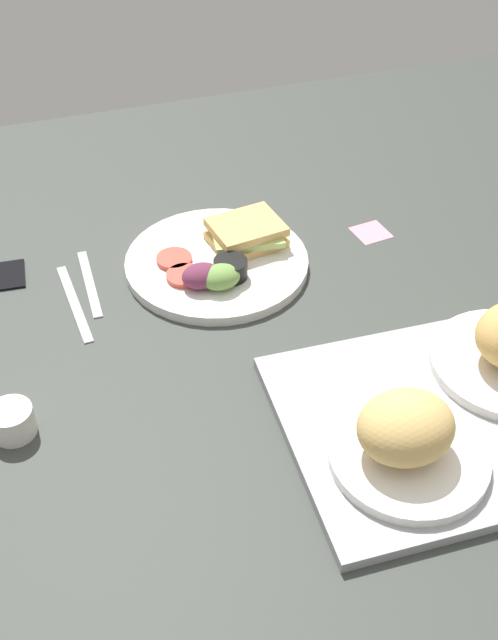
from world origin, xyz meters
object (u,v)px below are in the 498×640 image
object	(u,v)px
plate_with_salad	(221,259)
espresso_cup	(12,421)
serving_tray	(459,415)
bread_plate_far	(407,438)
knife	(74,302)
fork	(89,283)
sticky_note	(371,232)

from	to	relation	value
plate_with_salad	espresso_cup	size ratio (longest dim) A/B	5.18
serving_tray	bread_plate_far	world-z (taller)	bread_plate_far
espresso_cup	knife	world-z (taller)	espresso_cup
plate_with_salad	fork	size ratio (longest dim) A/B	1.71
bread_plate_far	espresso_cup	xyz separation A→B (cm)	(43.67, -20.37, -3.31)
plate_with_salad	fork	world-z (taller)	plate_with_salad
fork	knife	bearing A→B (deg)	-35.74
espresso_cup	knife	xyz separation A→B (cm)	(-11.07, -23.03, -1.75)
bread_plate_far	knife	world-z (taller)	bread_plate_far
sticky_note	serving_tray	bearing A→B (deg)	80.10
fork	espresso_cup	bearing A→B (deg)	-26.37
knife	sticky_note	world-z (taller)	knife
serving_tray	espresso_cup	distance (cm)	56.39
espresso_cup	sticky_note	bearing A→B (deg)	-157.09
bread_plate_far	espresso_cup	distance (cm)	48.30
plate_with_salad	sticky_note	world-z (taller)	plate_with_salad
bread_plate_far	knife	bearing A→B (deg)	-53.08
knife	sticky_note	distance (cm)	50.43
serving_tray	knife	world-z (taller)	serving_tray
bread_plate_far	sticky_note	bearing A→B (deg)	-110.95
espresso_cup	sticky_note	xyz separation A→B (cm)	(-61.41, -25.95, -1.94)
plate_with_salad	knife	world-z (taller)	plate_with_salad
espresso_cup	knife	size ratio (longest dim) A/B	0.29
fork	serving_tray	bearing A→B (deg)	44.23
fork	knife	distance (cm)	5.00
fork	sticky_note	xyz separation A→B (cm)	(-47.34, 1.08, -0.19)
bread_plate_far	plate_with_salad	world-z (taller)	bread_plate_far
plate_with_salad	knife	bearing A→B (deg)	3.84
knife	sticky_note	size ratio (longest dim) A/B	3.39
knife	sticky_note	bearing A→B (deg)	89.55
fork	sticky_note	distance (cm)	47.36
bread_plate_far	fork	world-z (taller)	bread_plate_far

